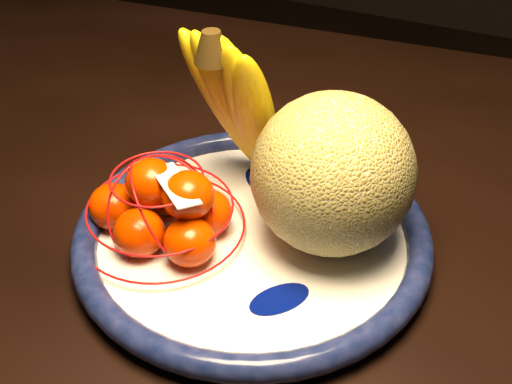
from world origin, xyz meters
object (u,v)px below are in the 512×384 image
at_px(banana_bunch, 242,102).
at_px(dining_table, 209,192).
at_px(mandarin_bag, 164,209).
at_px(cantaloupe, 332,174).
at_px(fruit_bowl, 252,235).

bearing_deg(banana_bunch, dining_table, 161.55).
bearing_deg(mandarin_bag, cantaloupe, 23.67).
relative_size(fruit_bowl, mandarin_bag, 1.72).
bearing_deg(cantaloupe, fruit_bowl, -156.86).
distance_m(fruit_bowl, banana_bunch, 0.15).
bearing_deg(banana_bunch, fruit_bowl, -39.17).
bearing_deg(cantaloupe, mandarin_bag, -156.33).
height_order(banana_bunch, mandarin_bag, banana_bunch).
distance_m(dining_table, fruit_bowl, 0.23).
relative_size(dining_table, banana_bunch, 6.60).
bearing_deg(dining_table, mandarin_bag, -79.01).
distance_m(fruit_bowl, cantaloupe, 0.12).
xyz_separation_m(cantaloupe, banana_bunch, (-0.13, 0.05, 0.03)).
bearing_deg(banana_bunch, cantaloupe, -2.88).
distance_m(cantaloupe, banana_bunch, 0.14).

